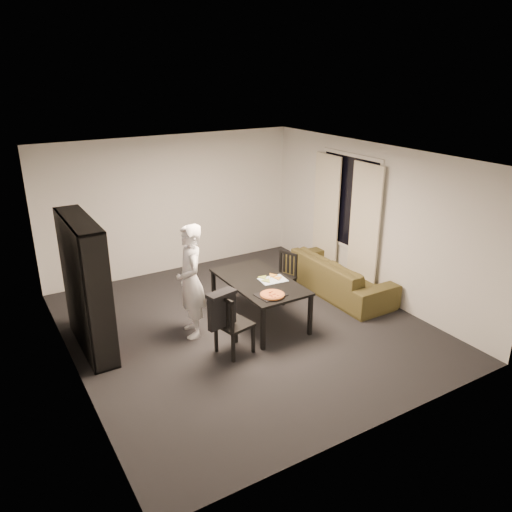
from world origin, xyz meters
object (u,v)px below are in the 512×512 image
bookshelf (86,285)px  chair_left (229,321)px  chair_right (285,273)px  person (191,281)px  sofa (338,275)px  pepperoni_pizza (272,295)px  baking_tray (271,295)px  dining_table (259,284)px

bookshelf → chair_left: bearing=-37.2°
bookshelf → chair_right: size_ratio=2.33×
person → sofa: (2.80, 0.04, -0.53)m
chair_right → person: (-1.86, -0.32, 0.38)m
chair_right → pepperoni_pizza: (-0.93, -1.05, 0.24)m
bookshelf → sofa: bearing=-4.8°
bookshelf → chair_left: bookshelf is taller
baking_tray → sofa: (1.87, 0.73, -0.37)m
baking_tray → pepperoni_pizza: bearing=-90.7°
chair_left → sofa: (2.61, 0.84, -0.20)m
sofa → pepperoni_pizza: bearing=112.4°
chair_right → dining_table: bearing=-78.4°
dining_table → baking_tray: bearing=-104.0°
person → chair_left: bearing=25.4°
dining_table → baking_tray: 0.55m
dining_table → chair_right: size_ratio=2.00×
dining_table → sofa: bearing=6.5°
pepperoni_pizza → chair_right: bearing=48.5°
chair_right → pepperoni_pizza: size_ratio=2.33×
chair_right → sofa: bearing=54.3°
person → sofa: 2.85m
dining_table → baking_tray: size_ratio=4.08×
dining_table → pepperoni_pizza: (-0.13, -0.58, 0.09)m
dining_table → chair_left: bearing=-143.5°
chair_left → pepperoni_pizza: size_ratio=2.62×
bookshelf → person: size_ratio=1.12×
baking_tray → bookshelf: bearing=154.9°
dining_table → pepperoni_pizza: 0.60m
dining_table → person: (-1.07, 0.16, 0.23)m
bookshelf → dining_table: 2.52m
bookshelf → dining_table: size_ratio=1.16×
bookshelf → chair_right: bearing=-1.3°
chair_right → baking_tray: bearing=-62.0°
baking_tray → chair_left: bearing=-171.3°
dining_table → pepperoni_pizza: bearing=-103.0°
bookshelf → pepperoni_pizza: size_ratio=5.43×
person → baking_tray: 1.17m
baking_tray → sofa: size_ratio=0.18×
person → pepperoni_pizza: bearing=63.3°
person → pepperoni_pizza: 1.19m
chair_right → sofa: chair_right is taller
bookshelf → pepperoni_pizza: 2.58m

